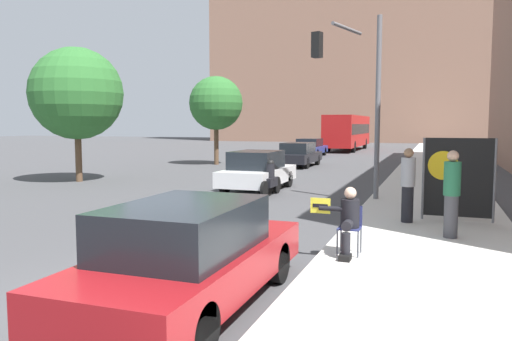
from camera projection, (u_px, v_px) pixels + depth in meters
ground_plane at (131, 303)px, 6.98m from camera, size 160.00×160.00×0.00m
sidewalk_curb at (432, 186)px, 19.71m from camera, size 3.76×90.00×0.13m
building_backdrop_far at (395, 22)px, 70.13m from camera, size 52.00×12.00×33.77m
seated_protester at (348, 219)px, 8.98m from camera, size 0.91×0.77×1.23m
jogger_on_sidewalk at (452, 193)px, 10.34m from camera, size 0.34×0.34×1.83m
pedestrian_behind at (408, 184)px, 11.98m from camera, size 0.34×0.34×1.79m
protest_banner at (458, 178)px, 12.14m from camera, size 1.68×0.06×2.03m
traffic_light_pole at (354, 79)px, 15.98m from camera, size 2.35×2.11×5.72m
parked_car_curbside at (189, 255)px, 6.72m from camera, size 1.82×4.48×1.45m
car_on_road_nearest at (258, 171)px, 18.78m from camera, size 1.83×4.20×1.49m
car_on_road_midblock at (298, 154)px, 29.40m from camera, size 1.85×4.45×1.41m
car_on_road_distant at (310, 147)px, 38.67m from camera, size 1.84×4.54×1.39m
city_bus_on_road at (348, 130)px, 47.52m from camera, size 2.58×11.99×3.28m
motorcycle_on_road at (271, 180)px, 17.31m from camera, size 0.28×2.03×1.26m
street_tree_near_curb at (77, 94)px, 21.37m from camera, size 3.94×3.94×5.77m
street_tree_midblock at (216, 103)px, 30.48m from camera, size 3.28×3.28×5.41m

